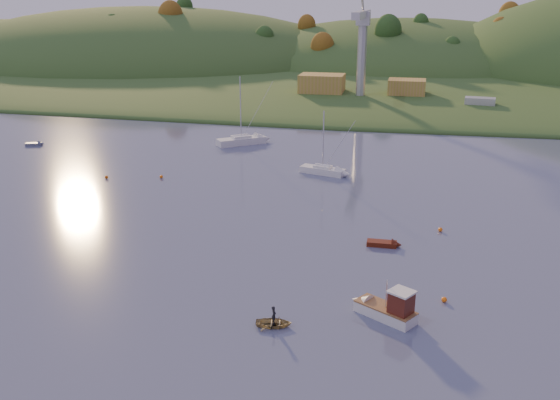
% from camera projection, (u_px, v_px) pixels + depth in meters
% --- Properties ---
extents(ground, '(500.00, 500.00, 0.00)m').
position_uv_depth(ground, '(159.00, 398.00, 42.77)').
color(ground, '#39405D').
rests_on(ground, ground).
extents(far_shore, '(620.00, 220.00, 1.50)m').
position_uv_depth(far_shore, '(381.00, 61.00, 255.91)').
color(far_shore, '#2D4F1F').
rests_on(far_shore, ground).
extents(shore_slope, '(640.00, 150.00, 7.00)m').
position_uv_depth(shore_slope, '(367.00, 82.00, 195.67)').
color(shore_slope, '#2D4F1F').
rests_on(shore_slope, ground).
extents(hill_left_far, '(120.00, 100.00, 32.00)m').
position_uv_depth(hill_left_far, '(13.00, 57.00, 274.97)').
color(hill_left_far, '#2D4F1F').
rests_on(hill_left_far, ground).
extents(hill_left, '(170.00, 140.00, 44.00)m').
position_uv_depth(hill_left, '(147.00, 64.00, 246.65)').
color(hill_left, '#2D4F1F').
rests_on(hill_left, ground).
extents(hill_center, '(140.00, 120.00, 36.00)m').
position_uv_depth(hill_center, '(404.00, 67.00, 235.31)').
color(hill_center, '#2D4F1F').
rests_on(hill_center, ground).
extents(hillside_trees, '(280.00, 50.00, 32.00)m').
position_uv_depth(hillside_trees, '(372.00, 75.00, 214.21)').
color(hillside_trees, '#1C4B1A').
rests_on(hillside_trees, ground).
extents(wharf, '(42.00, 16.00, 2.40)m').
position_uv_depth(wharf, '(373.00, 101.00, 154.42)').
color(wharf, slate).
rests_on(wharf, ground).
extents(shed_west, '(11.00, 8.00, 4.80)m').
position_uv_depth(shed_west, '(322.00, 84.00, 156.89)').
color(shed_west, '#A78C37').
rests_on(shed_west, wharf).
extents(shed_east, '(9.00, 7.00, 4.00)m').
position_uv_depth(shed_east, '(407.00, 88.00, 153.62)').
color(shed_east, '#A78C37').
rests_on(shed_east, wharf).
extents(dock_crane, '(3.20, 28.00, 20.30)m').
position_uv_depth(dock_crane, '(362.00, 35.00, 146.67)').
color(dock_crane, '#B7B7BC').
rests_on(dock_crane, wharf).
extents(fishing_boat, '(6.39, 4.98, 4.02)m').
position_uv_depth(fishing_boat, '(382.00, 307.00, 53.40)').
color(fishing_boat, silver).
rests_on(fishing_boat, ground).
extents(sailboat_near, '(8.68, 7.66, 12.41)m').
position_uv_depth(sailboat_near, '(241.00, 140.00, 114.59)').
color(sailboat_near, white).
rests_on(sailboat_near, ground).
extents(sailboat_far, '(7.36, 4.02, 9.78)m').
position_uv_depth(sailboat_far, '(323.00, 170.00, 95.87)').
color(sailboat_far, silver).
rests_on(sailboat_far, ground).
extents(canoe, '(3.31, 2.60, 0.62)m').
position_uv_depth(canoe, '(274.00, 323.00, 51.89)').
color(canoe, tan).
rests_on(canoe, ground).
extents(paddler, '(0.47, 0.63, 1.59)m').
position_uv_depth(paddler, '(274.00, 318.00, 51.74)').
color(paddler, black).
rests_on(paddler, ground).
extents(red_tender, '(3.83, 1.34, 1.30)m').
position_uv_depth(red_tender, '(389.00, 244.00, 68.36)').
color(red_tender, '#521A0B').
rests_on(red_tender, ground).
extents(grey_dinghy, '(3.47, 2.21, 1.22)m').
position_uv_depth(grey_dinghy, '(37.00, 144.00, 114.01)').
color(grey_dinghy, slate).
rests_on(grey_dinghy, ground).
extents(work_vessel, '(15.99, 7.09, 3.99)m').
position_uv_depth(work_vessel, '(479.00, 109.00, 142.28)').
color(work_vessel, slate).
rests_on(work_vessel, ground).
extents(buoy_0, '(0.50, 0.50, 0.50)m').
position_uv_depth(buoy_0, '(444.00, 300.00, 55.98)').
color(buoy_0, orange).
rests_on(buoy_0, ground).
extents(buoy_1, '(0.50, 0.50, 0.50)m').
position_uv_depth(buoy_1, '(440.00, 230.00, 72.62)').
color(buoy_1, orange).
rests_on(buoy_1, ground).
extents(buoy_2, '(0.50, 0.50, 0.50)m').
position_uv_depth(buoy_2, '(106.00, 177.00, 93.43)').
color(buoy_2, orange).
rests_on(buoy_2, ground).
extents(buoy_3, '(0.50, 0.50, 0.50)m').
position_uv_depth(buoy_3, '(161.00, 177.00, 93.67)').
color(buoy_3, orange).
rests_on(buoy_3, ground).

